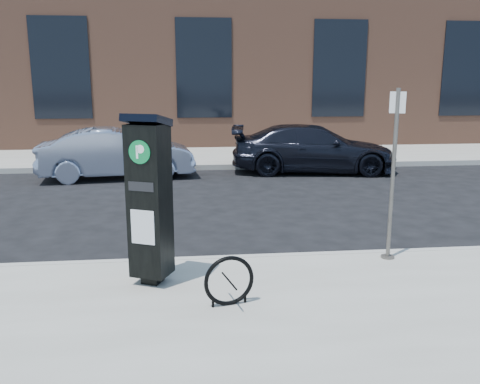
{
  "coord_description": "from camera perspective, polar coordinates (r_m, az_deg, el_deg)",
  "views": [
    {
      "loc": [
        -0.72,
        -6.79,
        2.58
      ],
      "look_at": [
        0.06,
        0.5,
        0.97
      ],
      "focal_mm": 38.0,
      "sensor_mm": 36.0,
      "label": 1
    }
  ],
  "objects": [
    {
      "name": "car_silver",
      "position": [
        14.01,
        -13.65,
        4.23
      ],
      "size": [
        4.2,
        1.89,
        1.34
      ],
      "primitive_type": "imported",
      "rotation": [
        0.0,
        0.0,
        1.69
      ],
      "color": "#8792AC",
      "rests_on": "ground"
    },
    {
      "name": "sidewalk_far",
      "position": [
        20.96,
        -4.15,
        5.52
      ],
      "size": [
        60.0,
        12.0,
        0.15
      ],
      "primitive_type": "cube",
      "color": "gray",
      "rests_on": "ground"
    },
    {
      "name": "curb_far",
      "position": [
        15.04,
        -3.32,
        2.81
      ],
      "size": [
        60.0,
        0.12,
        0.16
      ],
      "primitive_type": "cube",
      "color": "#9E9B93",
      "rests_on": "ground"
    },
    {
      "name": "car_dark",
      "position": [
        14.71,
        8.24,
        4.85
      ],
      "size": [
        4.85,
        2.46,
        1.35
      ],
      "primitive_type": "imported",
      "rotation": [
        0.0,
        0.0,
        1.44
      ],
      "color": "black",
      "rests_on": "ground"
    },
    {
      "name": "bike_rack",
      "position": [
        5.65,
        -1.23,
        -9.97
      ],
      "size": [
        0.57,
        0.17,
        0.57
      ],
      "rotation": [
        0.0,
        0.0,
        0.23
      ],
      "color": "black",
      "rests_on": "sidewalk_near"
    },
    {
      "name": "ground",
      "position": [
        7.3,
        -0.09,
        -8.29
      ],
      "size": [
        120.0,
        120.0,
        0.0
      ],
      "primitive_type": "plane",
      "color": "black",
      "rests_on": "ground"
    },
    {
      "name": "parking_kiosk",
      "position": [
        6.13,
        -10.12,
        -0.7
      ],
      "size": [
        0.61,
        0.58,
        2.07
      ],
      "rotation": [
        0.0,
        0.0,
        -0.43
      ],
      "color": "black",
      "rests_on": "sidewalk_near"
    },
    {
      "name": "curb_near",
      "position": [
        7.26,
        -0.07,
        -7.79
      ],
      "size": [
        60.0,
        0.12,
        0.16
      ],
      "primitive_type": "cube",
      "color": "#9E9B93",
      "rests_on": "ground"
    },
    {
      "name": "building",
      "position": [
        23.85,
        -4.59,
        16.15
      ],
      "size": [
        28.0,
        10.05,
        8.25
      ],
      "color": "brown",
      "rests_on": "ground"
    },
    {
      "name": "sign_pole",
      "position": [
        7.18,
        16.78,
        1.68
      ],
      "size": [
        0.2,
        0.19,
        2.34
      ],
      "rotation": [
        0.0,
        0.0,
        -0.42
      ],
      "color": "#514C48",
      "rests_on": "sidewalk_near"
    }
  ]
}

